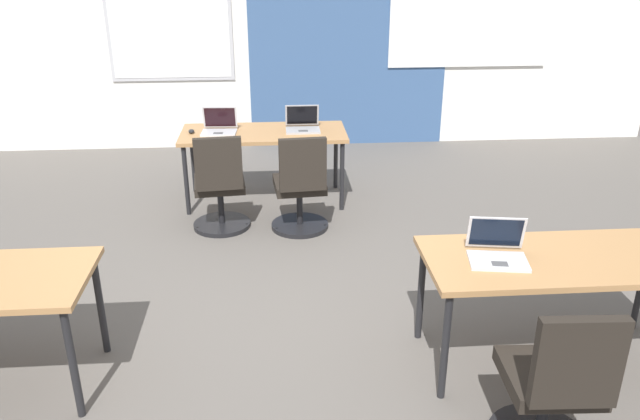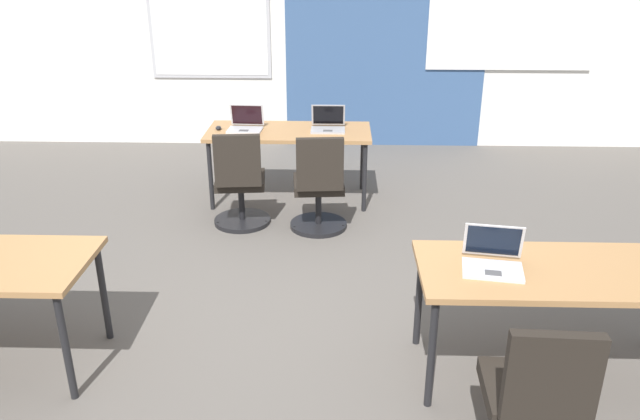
{
  "view_description": "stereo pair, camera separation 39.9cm",
  "coord_description": "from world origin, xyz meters",
  "px_view_note": "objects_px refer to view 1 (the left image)",
  "views": [
    {
      "loc": [
        0.09,
        -3.76,
        2.41
      ],
      "look_at": [
        0.38,
        -0.08,
        0.84
      ],
      "focal_mm": 35.38,
      "sensor_mm": 36.0,
      "label": 1
    },
    {
      "loc": [
        0.49,
        -3.77,
        2.41
      ],
      "look_at": [
        0.38,
        -0.08,
        0.84
      ],
      "focal_mm": 35.38,
      "sensor_mm": 36.0,
      "label": 2
    }
  ],
  "objects_px": {
    "chair_far_right": "(300,192)",
    "mouse_far_left": "(191,131)",
    "desk_near_right": "(560,266)",
    "chair_far_left": "(220,191)",
    "chair_near_right_inner": "(553,394)",
    "laptop_far_left": "(219,127)",
    "laptop_near_right_inner": "(497,251)",
    "laptop_far_right": "(303,125)",
    "desk_far_center": "(264,137)"
  },
  "relations": [
    {
      "from": "chair_far_left",
      "to": "mouse_far_left",
      "type": "bearing_deg",
      "value": -72.2
    },
    {
      "from": "chair_far_right",
      "to": "mouse_far_left",
      "type": "relative_size",
      "value": 8.66
    },
    {
      "from": "mouse_far_left",
      "to": "chair_far_left",
      "type": "height_order",
      "value": "chair_far_left"
    },
    {
      "from": "laptop_far_right",
      "to": "mouse_far_left",
      "type": "relative_size",
      "value": 3.11
    },
    {
      "from": "laptop_far_right",
      "to": "chair_near_right_inner",
      "type": "relative_size",
      "value": 0.36
    },
    {
      "from": "desk_near_right",
      "to": "laptop_near_right_inner",
      "type": "distance_m",
      "value": 0.4
    },
    {
      "from": "mouse_far_left",
      "to": "chair_far_left",
      "type": "bearing_deg",
      "value": -66.53
    },
    {
      "from": "laptop_far_right",
      "to": "chair_near_right_inner",
      "type": "height_order",
      "value": "laptop_far_right"
    },
    {
      "from": "laptop_near_right_inner",
      "to": "chair_far_left",
      "type": "bearing_deg",
      "value": 139.16
    },
    {
      "from": "laptop_far_right",
      "to": "chair_far_left",
      "type": "bearing_deg",
      "value": -137.29
    },
    {
      "from": "chair_far_right",
      "to": "laptop_far_right",
      "type": "bearing_deg",
      "value": -99.55
    },
    {
      "from": "chair_near_right_inner",
      "to": "mouse_far_left",
      "type": "distance_m",
      "value": 4.17
    },
    {
      "from": "chair_near_right_inner",
      "to": "chair_far_left",
      "type": "relative_size",
      "value": 1.0
    },
    {
      "from": "laptop_far_left",
      "to": "desk_near_right",
      "type": "bearing_deg",
      "value": -49.1
    },
    {
      "from": "desk_far_center",
      "to": "laptop_far_right",
      "type": "xyz_separation_m",
      "value": [
        0.38,
        0.03,
        0.11
      ]
    },
    {
      "from": "laptop_near_right_inner",
      "to": "chair_far_left",
      "type": "relative_size",
      "value": 0.41
    },
    {
      "from": "chair_near_right_inner",
      "to": "chair_far_left",
      "type": "bearing_deg",
      "value": -55.07
    },
    {
      "from": "mouse_far_left",
      "to": "chair_far_left",
      "type": "distance_m",
      "value": 0.83
    },
    {
      "from": "laptop_far_right",
      "to": "chair_far_left",
      "type": "relative_size",
      "value": 0.36
    },
    {
      "from": "chair_near_right_inner",
      "to": "desk_near_right",
      "type": "bearing_deg",
      "value": -110.4
    },
    {
      "from": "laptop_near_right_inner",
      "to": "mouse_far_left",
      "type": "height_order",
      "value": "laptop_near_right_inner"
    },
    {
      "from": "laptop_far_right",
      "to": "chair_near_right_inner",
      "type": "bearing_deg",
      "value": -73.88
    },
    {
      "from": "laptop_near_right_inner",
      "to": "laptop_far_left",
      "type": "xyz_separation_m",
      "value": [
        -1.79,
        2.8,
        0.0
      ]
    },
    {
      "from": "chair_near_right_inner",
      "to": "desk_far_center",
      "type": "bearing_deg",
      "value": -65.57
    },
    {
      "from": "desk_far_center",
      "to": "mouse_far_left",
      "type": "height_order",
      "value": "mouse_far_left"
    },
    {
      "from": "desk_near_right",
      "to": "chair_far_right",
      "type": "bearing_deg",
      "value": 125.09
    },
    {
      "from": "chair_near_right_inner",
      "to": "mouse_far_left",
      "type": "xyz_separation_m",
      "value": [
        -2.11,
        3.57,
        0.36
      ]
    },
    {
      "from": "desk_far_center",
      "to": "chair_far_left",
      "type": "bearing_deg",
      "value": -119.85
    },
    {
      "from": "chair_near_right_inner",
      "to": "laptop_near_right_inner",
      "type": "bearing_deg",
      "value": -83.08
    },
    {
      "from": "desk_far_center",
      "to": "desk_near_right",
      "type": "bearing_deg",
      "value": -57.99
    },
    {
      "from": "chair_near_right_inner",
      "to": "chair_far_left",
      "type": "height_order",
      "value": "same"
    },
    {
      "from": "desk_far_center",
      "to": "laptop_far_left",
      "type": "relative_size",
      "value": 4.64
    },
    {
      "from": "chair_far_right",
      "to": "laptop_near_right_inner",
      "type": "height_order",
      "value": "laptop_near_right_inner"
    },
    {
      "from": "chair_far_right",
      "to": "mouse_far_left",
      "type": "xyz_separation_m",
      "value": [
        -1.01,
        0.76,
        0.36
      ]
    },
    {
      "from": "desk_near_right",
      "to": "mouse_far_left",
      "type": "xyz_separation_m",
      "value": [
        -2.44,
        2.8,
        0.08
      ]
    },
    {
      "from": "desk_far_center",
      "to": "chair_near_right_inner",
      "type": "distance_m",
      "value": 3.85
    },
    {
      "from": "chair_far_right",
      "to": "desk_near_right",
      "type": "bearing_deg",
      "value": 120.2
    },
    {
      "from": "desk_far_center",
      "to": "chair_near_right_inner",
      "type": "xyz_separation_m",
      "value": [
        1.42,
        -3.57,
        -0.28
      ]
    },
    {
      "from": "desk_near_right",
      "to": "laptop_far_left",
      "type": "distance_m",
      "value": 3.55
    },
    {
      "from": "desk_near_right",
      "to": "chair_near_right_inner",
      "type": "xyz_separation_m",
      "value": [
        -0.33,
        -0.77,
        -0.28
      ]
    },
    {
      "from": "laptop_near_right_inner",
      "to": "mouse_far_left",
      "type": "relative_size",
      "value": 3.51
    },
    {
      "from": "desk_near_right",
      "to": "chair_far_left",
      "type": "xyz_separation_m",
      "value": [
        -2.14,
        2.11,
        -0.28
      ]
    },
    {
      "from": "desk_near_right",
      "to": "desk_far_center",
      "type": "relative_size",
      "value": 1.0
    },
    {
      "from": "desk_near_right",
      "to": "mouse_far_left",
      "type": "height_order",
      "value": "mouse_far_left"
    },
    {
      "from": "desk_near_right",
      "to": "laptop_far_right",
      "type": "xyz_separation_m",
      "value": [
        -1.37,
        2.83,
        0.11
      ]
    },
    {
      "from": "laptop_far_right",
      "to": "chair_far_right",
      "type": "xyz_separation_m",
      "value": [
        -0.06,
        -0.79,
        -0.39
      ]
    },
    {
      "from": "laptop_far_left",
      "to": "mouse_far_left",
      "type": "xyz_separation_m",
      "value": [
        -0.27,
        -0.01,
        -0.03
      ]
    },
    {
      "from": "chair_near_right_inner",
      "to": "laptop_far_left",
      "type": "distance_m",
      "value": 4.05
    },
    {
      "from": "chair_far_left",
      "to": "chair_far_right",
      "type": "bearing_deg",
      "value": 168.33
    },
    {
      "from": "laptop_near_right_inner",
      "to": "desk_near_right",
      "type": "bearing_deg",
      "value": 8.38
    }
  ]
}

